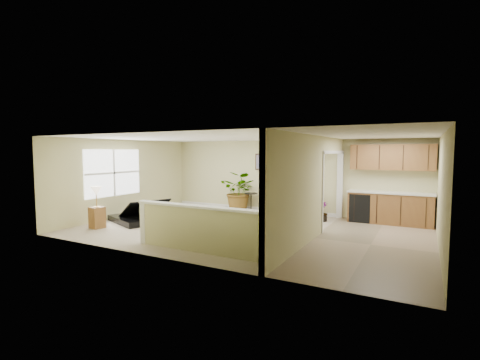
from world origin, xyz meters
The scene contains 20 objects.
floor centered at (0.00, 0.00, 0.00)m, with size 9.00×9.00×0.00m, color tan.
back_wall centered at (0.00, 3.00, 1.25)m, with size 9.00×0.04×2.50m, color #C6C187.
front_wall centered at (0.00, -3.00, 1.25)m, with size 9.00×0.04×2.50m, color #C6C187.
left_wall centered at (-4.50, 0.00, 1.25)m, with size 0.04×6.00×2.50m, color #C6C187.
right_wall centered at (4.50, 0.00, 1.25)m, with size 0.04×6.00×2.50m, color #C6C187.
ceiling centered at (0.00, 0.00, 2.50)m, with size 9.00×6.00×0.04m, color white.
kitchen_vinyl centered at (3.15, 0.00, 0.00)m, with size 2.70×6.00×0.01m, color gray.
interior_partition centered at (1.80, 0.25, 1.22)m, with size 0.18×5.99×2.50m.
pony_half_wall centered at (0.08, -2.30, 0.52)m, with size 3.42×0.22×1.00m.
left_window centered at (-4.49, -0.50, 1.45)m, with size 0.05×2.15×1.45m, color white.
wall_art_left centered at (-0.95, 2.97, 1.75)m, with size 0.48×0.04×0.58m.
wall_mirror centered at (0.30, 2.97, 1.80)m, with size 0.55×0.04×0.55m.
kitchen_cabinets centered at (3.19, 2.73, 0.87)m, with size 2.36×0.65×2.33m.
piano centered at (-3.44, -0.33, 0.65)m, with size 2.32×2.28×1.56m.
piano_bench centered at (-1.99, -0.39, 0.24)m, with size 0.37×0.73×0.48m, color black.
loveseat centered at (0.21, 2.57, 0.36)m, with size 1.92×1.37×0.96m.
accent_table centered at (-1.20, 2.64, 0.42)m, with size 0.46×0.46×0.66m.
palm_plant centered at (-1.64, 2.62, 0.69)m, with size 1.29×1.13×1.41m.
small_plant centered at (1.45, 2.16, 0.25)m, with size 0.43×0.43×0.59m.
lamp_stand centered at (-3.79, -1.73, 0.49)m, with size 0.39×0.39×1.16m.
Camera 1 is at (4.19, -8.23, 2.12)m, focal length 26.00 mm.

